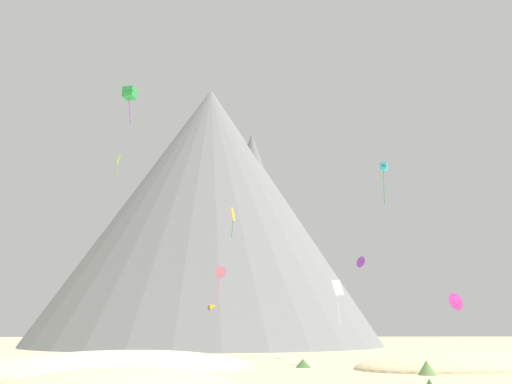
# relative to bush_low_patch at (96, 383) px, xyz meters

# --- Properties ---
(dune_foreground_left) EXTENTS (26.20, 22.19, 3.35)m
(dune_foreground_left) POSITION_rel_bush_low_patch_xyz_m (-1.26, 12.51, -0.47)
(dune_foreground_left) COLOR beige
(dune_foreground_left) RESTS_ON ground_plane
(dune_midground) EXTENTS (23.75, 20.27, 2.97)m
(dune_midground) POSITION_rel_bush_low_patch_xyz_m (27.07, 17.00, -0.47)
(dune_midground) COLOR #CCBA8E
(dune_midground) RESTS_ON ground_plane
(bush_low_patch) EXTENTS (2.49, 2.49, 0.94)m
(bush_low_patch) POSITION_rel_bush_low_patch_xyz_m (0.00, 0.00, 0.00)
(bush_low_patch) COLOR #386633
(bush_low_patch) RESTS_ON ground_plane
(bush_near_left) EXTENTS (1.79, 1.79, 0.73)m
(bush_near_left) POSITION_rel_bush_low_patch_xyz_m (13.80, 17.64, -0.11)
(bush_near_left) COLOR #477238
(bush_near_left) RESTS_ON ground_plane
(bush_far_left) EXTENTS (1.79, 1.79, 1.06)m
(bush_far_left) POSITION_rel_bush_low_patch_xyz_m (21.57, 9.31, 0.06)
(bush_far_left) COLOR #668C4C
(bush_far_left) RESTS_ON ground_plane
(rock_massif) EXTENTS (75.82, 75.82, 54.60)m
(rock_massif) POSITION_rel_bush_low_patch_xyz_m (5.76, 79.67, 24.57)
(rock_massif) COLOR slate
(rock_massif) RESTS_ON ground_plane
(kite_pink_low) EXTENTS (1.68, 1.23, 5.48)m
(kite_pink_low) POSITION_rel_bush_low_patch_xyz_m (6.54, 39.00, 9.76)
(kite_pink_low) COLOR pink
(kite_cyan_mid) EXTENTS (1.05, 1.05, 5.12)m
(kite_cyan_mid) POSITION_rel_bush_low_patch_xyz_m (25.81, 29.43, 21.38)
(kite_cyan_mid) COLOR #33BCDB
(kite_violet_low) EXTENTS (1.36, 1.74, 1.63)m
(kite_violet_low) POSITION_rel_bush_low_patch_xyz_m (26.20, 43.74, 11.94)
(kite_violet_low) COLOR purple
(kite_green_high) EXTENTS (1.78, 1.79, 4.84)m
(kite_green_high) POSITION_rel_bush_low_patch_xyz_m (-5.10, 31.94, 31.20)
(kite_green_high) COLOR green
(kite_lime_high) EXTENTS (0.50, 0.54, 3.10)m
(kite_lime_high) POSITION_rel_bush_low_patch_xyz_m (-9.29, 48.86, 27.62)
(kite_lime_high) COLOR #8CD133
(kite_magenta_low) EXTENTS (2.25, 1.37, 2.14)m
(kite_magenta_low) POSITION_rel_bush_low_patch_xyz_m (35.05, 33.51, 5.99)
(kite_magenta_low) COLOR #D1339E
(kite_yellow_low) EXTENTS (1.73, 1.75, 4.13)m
(kite_yellow_low) POSITION_rel_bush_low_patch_xyz_m (5.46, 49.63, 5.54)
(kite_yellow_low) COLOR yellow
(kite_white_low) EXTENTS (1.17, 0.76, 4.28)m
(kite_white_low) POSITION_rel_bush_low_patch_xyz_m (17.66, 20.28, 6.19)
(kite_white_low) COLOR white
(kite_gold_mid) EXTENTS (0.54, 1.09, 3.25)m
(kite_gold_mid) POSITION_rel_bush_low_patch_xyz_m (7.75, 24.81, 14.30)
(kite_gold_mid) COLOR gold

